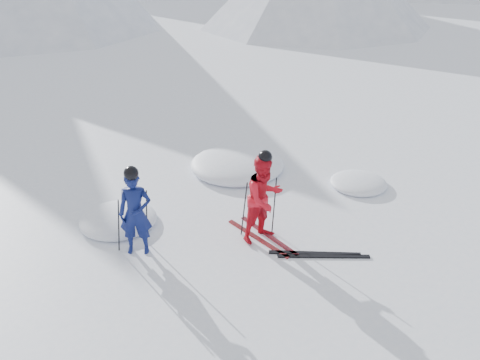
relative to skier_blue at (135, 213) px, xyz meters
name	(u,v)px	position (x,y,z in m)	size (l,w,h in m)	color
ground	(316,225)	(3.51, -0.55, -0.82)	(160.00, 160.00, 0.00)	white
skier_blue	(135,213)	(0.00, 0.00, 0.00)	(0.60, 0.39, 1.64)	#0D1753
skier_red	(264,198)	(2.33, -0.53, 0.05)	(0.85, 0.66, 1.74)	red
pole_blue_left	(119,226)	(-0.30, 0.15, -0.27)	(0.02, 0.02, 1.10)	black
pole_blue_right	(147,217)	(0.25, 0.25, -0.27)	(0.02, 0.02, 1.10)	black
pole_red_left	(244,209)	(2.03, -0.28, -0.24)	(0.02, 0.02, 1.16)	black
pole_red_right	(274,205)	(2.63, -0.38, -0.24)	(0.02, 0.02, 1.16)	black
ski_worn_left	(258,238)	(2.21, -0.53, -0.81)	(0.09, 1.70, 0.03)	black
ski_worn_right	(269,236)	(2.45, -0.53, -0.81)	(0.09, 1.70, 0.03)	black
ski_loose_a	(315,253)	(2.96, -1.41, -0.81)	(0.09, 1.70, 0.03)	black
ski_loose_b	(324,256)	(3.06, -1.56, -0.81)	(0.09, 1.70, 0.03)	black
snow_lumps	(231,180)	(2.72, 2.03, -0.82)	(6.95, 3.82, 0.51)	white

